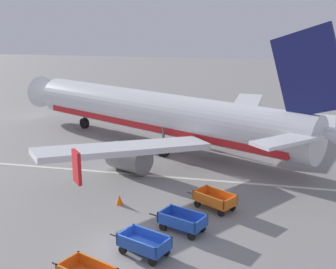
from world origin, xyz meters
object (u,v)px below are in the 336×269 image
(baggage_cart_fourth_in_row, at_px, (215,200))
(traffic_cone_near_plane, at_px, (119,200))
(baggage_cart_third_in_row, at_px, (182,221))
(baggage_cart_second_in_row, at_px, (144,244))
(airplane, at_px, (167,115))

(baggage_cart_fourth_in_row, distance_m, traffic_cone_near_plane, 6.06)
(baggage_cart_third_in_row, bearing_deg, traffic_cone_near_plane, 149.88)
(baggage_cart_third_in_row, bearing_deg, baggage_cart_fourth_in_row, 66.75)
(baggage_cart_second_in_row, distance_m, traffic_cone_near_plane, 6.39)
(baggage_cart_second_in_row, bearing_deg, airplane, 99.29)
(airplane, bearing_deg, baggage_cart_third_in_row, -74.13)
(baggage_cart_second_in_row, distance_m, baggage_cart_fourth_in_row, 6.80)
(baggage_cart_fourth_in_row, bearing_deg, baggage_cart_third_in_row, -113.25)
(baggage_cart_fourth_in_row, height_order, traffic_cone_near_plane, baggage_cart_fourth_in_row)
(airplane, distance_m, baggage_cart_third_in_row, 16.32)
(baggage_cart_second_in_row, xyz_separation_m, traffic_cone_near_plane, (-3.19, 5.53, -0.28))
(baggage_cart_second_in_row, xyz_separation_m, baggage_cart_third_in_row, (1.40, 2.87, 0.00))
(airplane, xyz_separation_m, baggage_cart_second_in_row, (3.01, -18.39, -2.45))
(airplane, bearing_deg, baggage_cart_fourth_in_row, -64.45)
(airplane, relative_size, baggage_cart_second_in_row, 9.85)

